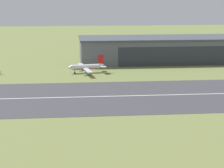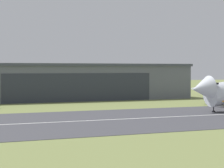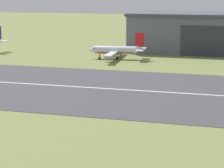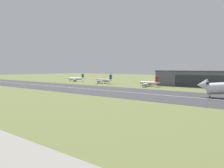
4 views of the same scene
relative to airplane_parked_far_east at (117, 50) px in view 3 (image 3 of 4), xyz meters
name	(u,v)px [view 3 (image 3 of 4)]	position (x,y,z in m)	size (l,w,h in m)	color
airplane_parked_far_east	(117,50)	(0.00, 0.00, 0.00)	(17.16, 24.31, 7.78)	silver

